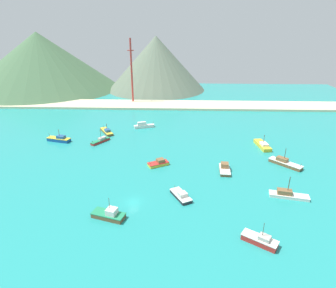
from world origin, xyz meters
The scene contains 17 objects.
ground centered at (0.00, 30.00, -0.25)m, with size 260.00×280.00×0.50m.
fishing_boat_0 centered at (-4.85, -6.89, 0.94)m, with size 8.85×5.50×5.75m.
fishing_boat_1 centered at (-36.72, 42.29, 0.96)m, with size 10.12×5.21×5.13m.
fishing_boat_3 centered at (12.92, 2.69, 0.70)m, with size 6.39×8.30×2.07m.
fishing_boat_4 centered at (-19.60, 52.74, 0.71)m, with size 7.71×10.14×4.45m.
fishing_boat_5 centered at (30.04, -14.53, 0.89)m, with size 7.90×6.52×5.51m.
fishing_boat_6 centered at (27.13, 18.83, 0.85)m, with size 3.78×8.07×2.57m.
fishing_boat_7 centered at (-19.53, 41.88, 0.74)m, with size 6.52×8.42×5.41m.
fishing_boat_8 centered at (44.74, 39.37, 0.84)m, with size 4.65×11.07×5.29m.
fishing_boat_9 centered at (42.34, 4.15, 0.78)m, with size 10.81×4.82×6.31m.
fishing_boat_10 centered at (48.11, 23.98, 0.86)m, with size 9.94×9.94×6.07m.
fishing_boat_11 centered at (5.39, 22.27, 0.78)m, with size 7.60×6.08×2.18m.
fishing_boat_12 centered at (-4.22, 60.33, 1.06)m, with size 9.50×4.72×2.86m.
beach_strip centered at (0.00, 99.19, 0.60)m, with size 247.00×18.83×1.20m, color beige.
hill_west centered at (-88.21, 144.76, 19.87)m, with size 109.41×109.41×39.74m.
hill_central centered at (-4.70, 146.50, 18.60)m, with size 70.19×70.19×37.21m.
radio_tower centered at (-15.85, 104.69, 19.05)m, with size 3.74×2.99×37.36m.
Camera 1 is at (11.94, -64.86, 44.16)m, focal length 30.74 mm.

